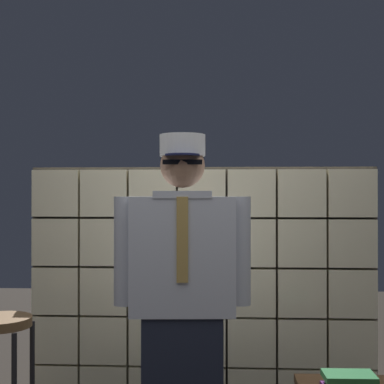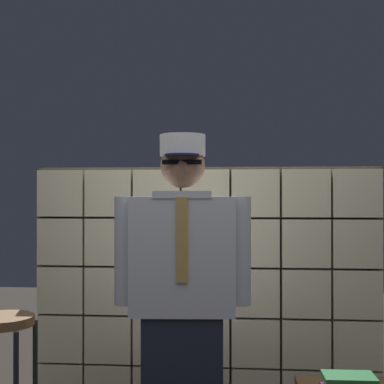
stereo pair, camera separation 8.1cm
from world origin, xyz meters
name	(u,v)px [view 2 (the right image)]	position (x,y,z in m)	size (l,w,h in m)	color
glass_block_wall	(206,292)	(0.00, 1.23, 0.81)	(2.31, 0.10, 1.65)	beige
standing_person	(183,300)	(-0.07, 0.37, 0.91)	(0.70, 0.31, 1.75)	#1E2333
bar_stool	(2,354)	(-1.05, 0.45, 0.59)	(0.34, 0.34, 0.80)	brown
book_stack	(349,384)	(0.72, 0.18, 0.58)	(0.26, 0.19, 0.09)	#591E66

